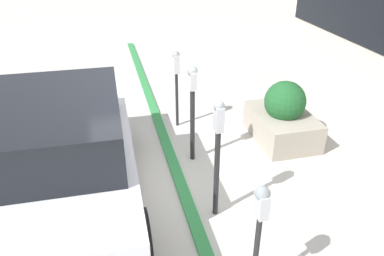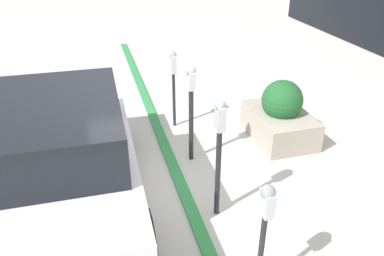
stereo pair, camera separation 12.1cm
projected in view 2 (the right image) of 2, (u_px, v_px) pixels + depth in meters
ground_plane at (187, 186)px, 5.27m from camera, size 40.00×40.00×0.00m
curb_strip at (181, 185)px, 5.24m from camera, size 14.60×0.16×0.04m
parking_meter_nearest at (265, 218)px, 3.32m from camera, size 0.16×0.14×1.30m
parking_meter_second at (219, 143)px, 4.29m from camera, size 0.15×0.13×1.57m
parking_meter_middle at (191, 99)px, 5.40m from camera, size 0.18×0.15×1.52m
parking_meter_fourth at (173, 73)px, 6.38m from camera, size 0.15×0.13×1.39m
planter_box at (280, 116)px, 6.27m from camera, size 1.28×0.89×1.04m
parked_car_front at (52, 156)px, 4.50m from camera, size 3.92×1.99×1.53m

